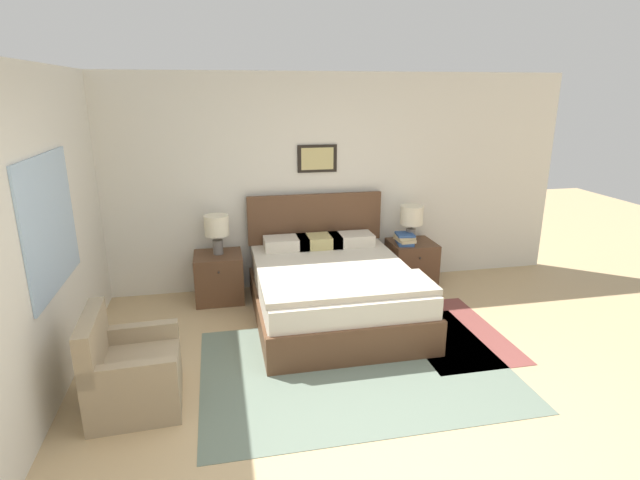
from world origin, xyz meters
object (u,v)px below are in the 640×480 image
Objects in this scene: armchair at (130,374)px; table_lamp_by_door at (412,217)px; bed at (333,289)px; nightstand_near_window at (219,277)px; table_lamp_near_window at (217,228)px; nightstand_by_door at (411,263)px.

table_lamp_by_door is at bearing 119.99° from armchair.
nightstand_near_window is at bearing 148.29° from bed.
nightstand_near_window is 2.45m from table_lamp_by_door.
table_lamp_near_window is at bearing 157.36° from armchair.
table_lamp_near_window is at bearing 70.89° from nightstand_near_window.
bed is at bearing -147.08° from table_lamp_by_door.
table_lamp_near_window reaches higher than nightstand_near_window.
table_lamp_by_door is at bearing 32.92° from bed.
nightstand_by_door is 0.60m from table_lamp_by_door.
table_lamp_by_door is (2.37, 0.00, 0.00)m from table_lamp_near_window.
table_lamp_by_door is (1.18, 0.76, 0.55)m from bed.
armchair is (-1.91, -1.22, -0.05)m from bed.
armchair is 1.72× the size of table_lamp_near_window.
nightstand_near_window is at bearing 157.35° from armchair.
armchair is 1.72× the size of table_lamp_by_door.
nightstand_near_window is at bearing -109.11° from table_lamp_near_window.
nightstand_by_door is at bearing 31.71° from bed.
bed is 1.51m from table_lamp_by_door.
armchair is at bearing -147.41° from bed.
nightstand_by_door is (3.11, 1.96, 0.01)m from armchair.
armchair is 1.41× the size of nightstand_by_door.
table_lamp_near_window is (0.01, 0.02, 0.60)m from nightstand_near_window.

